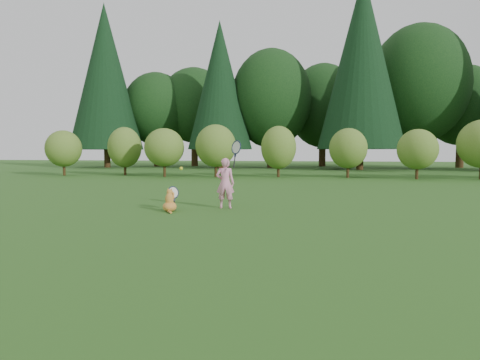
# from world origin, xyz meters

# --- Properties ---
(ground) EXTENTS (100.00, 100.00, 0.00)m
(ground) POSITION_xyz_m (0.00, 0.00, 0.00)
(ground) COLOR #1E4914
(ground) RESTS_ON ground
(shrub_row) EXTENTS (28.00, 3.00, 2.80)m
(shrub_row) POSITION_xyz_m (0.00, 13.00, 1.40)
(shrub_row) COLOR #556920
(shrub_row) RESTS_ON ground
(woodland_backdrop) EXTENTS (48.00, 10.00, 15.00)m
(woodland_backdrop) POSITION_xyz_m (0.00, 23.00, 7.50)
(woodland_backdrop) COLOR black
(woodland_backdrop) RESTS_ON ground
(child) EXTENTS (0.67, 0.44, 1.72)m
(child) POSITION_xyz_m (-0.27, 1.46, 0.60)
(child) COLOR pink
(child) RESTS_ON ground
(cat) EXTENTS (0.40, 0.75, 0.67)m
(cat) POSITION_xyz_m (-1.35, 0.76, 0.26)
(cat) COLOR orange
(cat) RESTS_ON ground
(tennis_ball) EXTENTS (0.07, 0.07, 0.07)m
(tennis_ball) POSITION_xyz_m (-1.03, 0.61, 0.94)
(tennis_ball) COLOR #C9CF18
(tennis_ball) RESTS_ON ground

